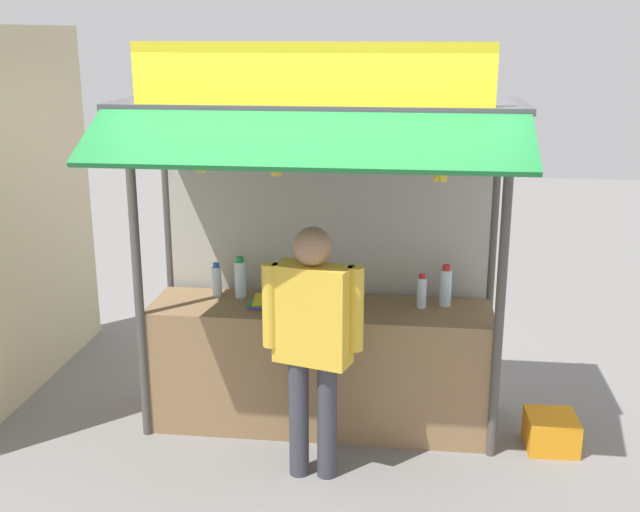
# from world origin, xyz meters

# --- Properties ---
(ground_plane) EXTENTS (20.00, 20.00, 0.00)m
(ground_plane) POSITION_xyz_m (0.00, 0.00, 0.00)
(ground_plane) COLOR slate
(stall_counter) EXTENTS (2.28, 0.58, 0.85)m
(stall_counter) POSITION_xyz_m (0.00, 0.00, 0.43)
(stall_counter) COLOR olive
(stall_counter) RESTS_ON ground
(stall_structure) EXTENTS (2.48, 1.41, 2.56)m
(stall_structure) POSITION_xyz_m (0.00, 0.07, 1.53)
(stall_structure) COLOR #4C4742
(stall_structure) RESTS_ON ground
(water_bottle_mid_left) EXTENTS (0.08, 0.08, 0.28)m
(water_bottle_mid_left) POSITION_xyz_m (0.82, 0.13, 0.99)
(water_bottle_mid_left) COLOR silver
(water_bottle_mid_left) RESTS_ON stall_counter
(water_bottle_front_right) EXTENTS (0.07, 0.07, 0.23)m
(water_bottle_front_right) POSITION_xyz_m (-0.73, 0.14, 0.96)
(water_bottle_front_right) COLOR silver
(water_bottle_front_right) RESTS_ON stall_counter
(water_bottle_right) EXTENTS (0.06, 0.06, 0.23)m
(water_bottle_right) POSITION_xyz_m (0.67, 0.07, 0.96)
(water_bottle_right) COLOR silver
(water_bottle_right) RESTS_ON stall_counter
(water_bottle_left) EXTENTS (0.08, 0.08, 0.29)m
(water_bottle_left) POSITION_xyz_m (-0.57, 0.13, 0.99)
(water_bottle_left) COLOR silver
(water_bottle_left) RESTS_ON stall_counter
(magazine_stack_far_right) EXTENTS (0.20, 0.26, 0.04)m
(magazine_stack_far_right) POSITION_xyz_m (-0.37, -0.01, 0.87)
(magazine_stack_far_right) COLOR blue
(magazine_stack_far_right) RESTS_ON stall_counter
(magazine_stack_center) EXTENTS (0.21, 0.25, 0.07)m
(magazine_stack_center) POSITION_xyz_m (-0.15, -0.22, 0.89)
(magazine_stack_center) COLOR white
(magazine_stack_center) RESTS_ON stall_counter
(magazine_stack_rear_center) EXTENTS (0.28, 0.28, 0.07)m
(magazine_stack_rear_center) POSITION_xyz_m (0.10, -0.02, 0.89)
(magazine_stack_rear_center) COLOR blue
(magazine_stack_rear_center) RESTS_ON stall_counter
(banana_bunch_inner_left) EXTENTS (0.10, 0.10, 0.29)m
(banana_bunch_inner_left) POSITION_xyz_m (-0.21, -0.39, 1.86)
(banana_bunch_inner_left) COLOR #332D23
(banana_bunch_inner_right) EXTENTS (0.09, 0.09, 0.28)m
(banana_bunch_inner_right) POSITION_xyz_m (-0.66, -0.39, 1.88)
(banana_bunch_inner_right) COLOR #332D23
(banana_bunch_leftmost) EXTENTS (0.11, 0.11, 0.30)m
(banana_bunch_leftmost) POSITION_xyz_m (0.74, -0.39, 1.86)
(banana_bunch_leftmost) COLOR #332D23
(banana_bunch_rightmost) EXTENTS (0.08, 0.08, 0.25)m
(banana_bunch_rightmost) POSITION_xyz_m (0.34, -0.39, 1.91)
(banana_bunch_rightmost) COLOR #332D23
(vendor_person) EXTENTS (0.59, 0.30, 1.56)m
(vendor_person) POSITION_xyz_m (0.04, -0.66, 0.94)
(vendor_person) COLOR #383842
(vendor_person) RESTS_ON ground
(plastic_crate) EXTENTS (0.33, 0.33, 0.22)m
(plastic_crate) POSITION_xyz_m (1.53, -0.15, 0.11)
(plastic_crate) COLOR orange
(plastic_crate) RESTS_ON ground
(neighbour_wall) EXTENTS (0.20, 2.40, 2.66)m
(neighbour_wall) POSITION_xyz_m (-2.29, 0.30, 1.33)
(neighbour_wall) COLOR beige
(neighbour_wall) RESTS_ON ground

